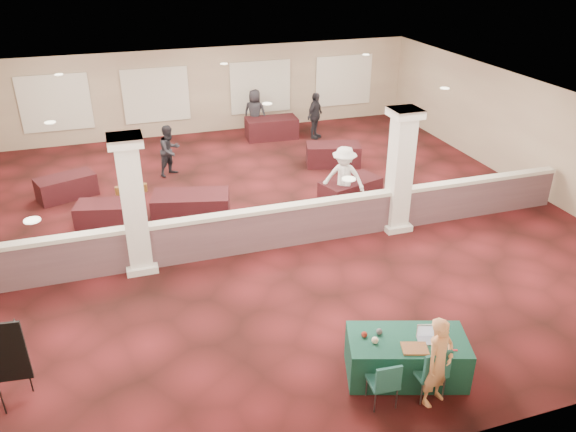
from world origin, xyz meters
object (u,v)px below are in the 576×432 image
object	(u,v)px
conf_chair_side	(385,381)
woman	(438,362)
far_table_back_left	(66,187)
far_table_back_center	(272,128)
attendee_b	(344,178)
conf_chair_main	(431,368)
far_table_front_right	(350,191)
attendee_a	(170,150)
near_table	(406,357)
far_table_front_center	(191,208)
far_table_front_left	(109,214)
attendee_c	(315,116)
far_table_back_right	(333,155)
attendee_d	(255,113)

from	to	relation	value
conf_chair_side	woman	bearing A→B (deg)	-6.00
far_table_back_left	conf_chair_side	bearing A→B (deg)	-63.55
far_table_back_center	attendee_b	xyz separation A→B (m)	(0.15, -6.50, 0.53)
conf_chair_main	woman	size ratio (longest dim) A/B	0.63
far_table_front_right	attendee_a	xyz separation A→B (m)	(-4.58, 3.70, 0.47)
near_table	far_table_front_center	bearing A→B (deg)	128.08
far_table_front_right	far_table_back_left	size ratio (longest dim) A/B	1.07
conf_chair_main	far_table_front_left	bearing A→B (deg)	119.08
woman	attendee_a	world-z (taller)	attendee_a
far_table_front_left	attendee_c	xyz separation A→B (m)	(7.66, 5.07, 0.53)
near_table	woman	size ratio (longest dim) A/B	1.25
conf_chair_side	attendee_b	bearing A→B (deg)	76.46
far_table_front_right	far_table_back_right	bearing A→B (deg)	77.25
conf_chair_main	near_table	bearing A→B (deg)	98.81
near_table	attendee_a	distance (m)	10.84
conf_chair_side	far_table_back_center	distance (m)	13.71
near_table	far_table_front_center	world-z (taller)	far_table_front_center
far_table_back_center	attendee_c	size ratio (longest dim) A/B	1.10
conf_chair_main	attendee_d	world-z (taller)	attendee_d
attendee_a	conf_chair_side	bearing A→B (deg)	-116.36
far_table_back_left	attendee_a	bearing A→B (deg)	14.29
far_table_front_left	far_table_front_center	bearing A→B (deg)	-11.60
conf_chair_main	woman	distance (m)	0.23
attendee_a	far_table_back_center	bearing A→B (deg)	-4.90
woman	far_table_back_center	xyz separation A→B (m)	(1.28, 13.70, -0.42)
conf_chair_side	woman	xyz separation A→B (m)	(0.84, -0.15, 0.28)
near_table	attendee_d	bearing A→B (deg)	103.97
woman	far_table_front_center	world-z (taller)	woman
woman	far_table_front_left	bearing A→B (deg)	98.85
attendee_c	conf_chair_side	bearing A→B (deg)	-147.06
conf_chair_main	far_table_back_right	size ratio (longest dim) A/B	0.58
far_table_back_left	far_table_back_center	bearing A→B (deg)	24.56
attendee_b	attendee_d	world-z (taller)	attendee_b
far_table_back_center	far_table_front_right	bearing A→B (deg)	-85.39
woman	far_table_back_right	size ratio (longest dim) A/B	0.92
woman	conf_chair_side	bearing A→B (deg)	147.81
conf_chair_main	attendee_a	distance (m)	11.44
conf_chair_main	attendee_b	bearing A→B (deg)	76.57
conf_chair_side	attendee_b	size ratio (longest dim) A/B	0.49
woman	far_table_back_left	bearing A→B (deg)	97.88
attendee_b	far_table_back_left	bearing A→B (deg)	-167.49
far_table_front_left	attendee_b	size ratio (longest dim) A/B	0.89
woman	far_table_front_left	xyz separation A→B (m)	(-4.83, 8.13, -0.48)
far_table_front_left	attendee_b	bearing A→B (deg)	-8.47
far_table_back_center	attendee_a	world-z (taller)	attendee_a
far_table_front_right	attendee_a	distance (m)	5.91
attendee_b	woman	bearing A→B (deg)	-65.26
far_table_front_left	conf_chair_main	bearing A→B (deg)	-59.17
conf_chair_side	far_table_front_left	xyz separation A→B (m)	(-3.99, 7.98, -0.20)
far_table_front_center	attendee_c	world-z (taller)	attendee_c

